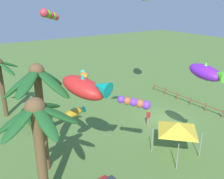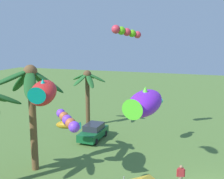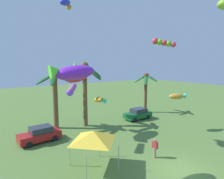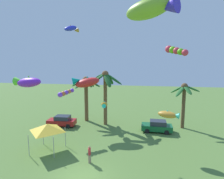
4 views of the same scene
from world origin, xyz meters
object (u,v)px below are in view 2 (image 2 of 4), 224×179
(palm_tree_2, at_px, (31,91))
(palm_tree_1, at_px, (88,85))
(kite_fish_4, at_px, (43,92))
(kite_fish_0, at_px, (144,103))
(kite_fish_6, at_px, (155,102))
(kite_tube_7, at_px, (125,32))
(kite_tube_1, at_px, (68,121))
(spectator_0, at_px, (181,176))
(kite_fish_3, at_px, (68,124))
(parked_car_0, at_px, (93,132))

(palm_tree_2, bearing_deg, palm_tree_1, 2.09)
(palm_tree_2, distance_m, kite_fish_4, 3.20)
(kite_fish_0, xyz_separation_m, kite_fish_6, (13.55, 1.96, -3.13))
(kite_tube_7, bearing_deg, kite_tube_1, -177.67)
(spectator_0, relative_size, kite_fish_0, 0.53)
(kite_fish_4, bearing_deg, kite_fish_3, -7.64)
(kite_fish_0, xyz_separation_m, kite_tube_1, (1.85, 4.47, -1.73))
(kite_fish_4, xyz_separation_m, kite_fish_6, (9.97, -5.14, -2.46))
(palm_tree_1, bearing_deg, spectator_0, -132.45)
(palm_tree_2, distance_m, parked_car_0, 9.06)
(kite_tube_1, bearing_deg, parked_car_0, 16.21)
(kite_fish_0, bearing_deg, kite_fish_3, 47.79)
(palm_tree_1, height_order, kite_fish_6, palm_tree_1)
(spectator_0, distance_m, kite_fish_3, 8.39)
(kite_fish_4, bearing_deg, spectator_0, -70.69)
(spectator_0, bearing_deg, kite_tube_1, 129.45)
(kite_fish_4, bearing_deg, parked_car_0, 3.68)
(kite_fish_3, bearing_deg, spectator_0, -87.49)
(palm_tree_2, bearing_deg, spectator_0, -85.87)
(palm_tree_2, bearing_deg, kite_tube_7, -27.20)
(kite_fish_3, xyz_separation_m, kite_fish_4, (-2.54, 0.34, 2.80))
(kite_fish_3, bearing_deg, kite_tube_7, -12.11)
(palm_tree_2, height_order, kite_fish_6, palm_tree_2)
(kite_tube_7, bearing_deg, palm_tree_1, 66.25)
(kite_fish_3, distance_m, kite_tube_7, 10.72)
(spectator_0, relative_size, kite_fish_6, 0.73)
(kite_fish_0, relative_size, kite_fish_4, 0.76)
(palm_tree_2, xyz_separation_m, kite_fish_4, (-2.12, -2.35, 0.50))
(kite_fish_3, height_order, kite_fish_4, kite_fish_4)
(kite_tube_7, bearing_deg, spectator_0, -142.22)
(kite_fish_3, relative_size, kite_tube_7, 0.79)
(parked_car_0, height_order, kite_fish_4, kite_fish_4)
(kite_fish_0, bearing_deg, palm_tree_2, 58.84)
(kite_fish_4, bearing_deg, palm_tree_1, 11.97)
(palm_tree_1, bearing_deg, parked_car_0, -149.18)
(palm_tree_1, bearing_deg, kite_fish_0, -149.22)
(palm_tree_2, xyz_separation_m, kite_fish_6, (7.84, -7.48, -1.97))
(kite_tube_1, bearing_deg, palm_tree_1, 20.08)
(kite_tube_1, height_order, kite_tube_7, kite_tube_7)
(kite_fish_6, bearing_deg, kite_tube_7, 74.75)
(palm_tree_2, xyz_separation_m, kite_fish_3, (0.42, -2.69, -2.30))
(palm_tree_2, relative_size, kite_fish_4, 1.99)
(spectator_0, relative_size, kite_tube_1, 0.86)
(palm_tree_2, height_order, parked_car_0, palm_tree_2)
(parked_car_0, bearing_deg, kite_fish_0, -149.24)
(palm_tree_1, xyz_separation_m, kite_fish_3, (-10.39, -3.08, -0.99))
(kite_fish_0, distance_m, kite_tube_1, 5.14)
(spectator_0, xyz_separation_m, kite_tube_1, (-4.62, 5.62, 4.55))
(palm_tree_1, height_order, parked_car_0, palm_tree_1)
(kite_tube_1, distance_m, kite_fish_4, 3.32)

